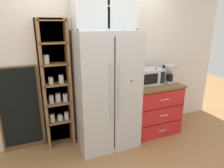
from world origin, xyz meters
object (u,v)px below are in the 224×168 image
bottle_green (155,77)px  chalkboard_menu (20,109)px  bottle_cobalt (155,78)px  coffee_maker (169,73)px  refrigerator (106,90)px  mug_charcoal (155,81)px  mug_cream (154,81)px  microwave (149,76)px

bottle_green → chalkboard_menu: 2.22m
chalkboard_menu → bottle_cobalt: bearing=-7.1°
coffee_maker → chalkboard_menu: (-2.46, 0.27, -0.38)m
refrigerator → mug_charcoal: refrigerator is taller
refrigerator → mug_charcoal: bearing=2.1°
coffee_maker → chalkboard_menu: chalkboard_menu is taller
mug_cream → bottle_green: bottle_green is taller
bottle_green → bottle_cobalt: bearing=90.0°
bottle_green → bottle_cobalt: bottle_green is taller
refrigerator → bottle_cobalt: 0.92m
refrigerator → bottle_green: refrigerator is taller
coffee_maker → bottle_cobalt: bearing=179.3°
refrigerator → microwave: 0.84m
microwave → coffee_maker: (0.38, -0.04, 0.03)m
microwave → mug_cream: 0.13m
microwave → bottle_green: bearing=-28.9°
mug_cream → bottle_cobalt: size_ratio=0.47×
mug_charcoal → bottle_green: bearing=123.2°
bottle_cobalt → mug_cream: bearing=34.6°
microwave → mug_charcoal: bearing=-29.6°
mug_cream → mug_charcoal: bearing=-90.2°
mug_cream → bottle_cobalt: bottle_cobalt is taller
mug_charcoal → bottle_green: bottle_green is taller
coffee_maker → bottle_cobalt: coffee_maker is taller
refrigerator → chalkboard_menu: size_ratio=1.37×
refrigerator → chalkboard_menu: bearing=165.7°
bottle_green → refrigerator: bearing=-177.7°
bottle_cobalt → chalkboard_menu: chalkboard_menu is taller
chalkboard_menu → mug_charcoal: bearing=-7.5°
mug_cream → microwave: bearing=158.8°
bottle_cobalt → refrigerator: bearing=-176.9°
microwave → mug_cream: size_ratio=3.73×
chalkboard_menu → microwave: bearing=-6.3°
coffee_maker → microwave: bearing=173.7°
refrigerator → microwave: refrigerator is taller
coffee_maker → bottle_cobalt: (-0.29, 0.00, -0.05)m
chalkboard_menu → mug_cream: bearing=-7.0°
bottle_cobalt → mug_charcoal: bearing=-84.1°
bottle_green → chalkboard_menu: size_ratio=0.21×
coffee_maker → mug_charcoal: (-0.29, -0.01, -0.11)m
microwave → bottle_green: (0.09, -0.05, -0.01)m
chalkboard_menu → bottle_green: bearing=-7.4°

